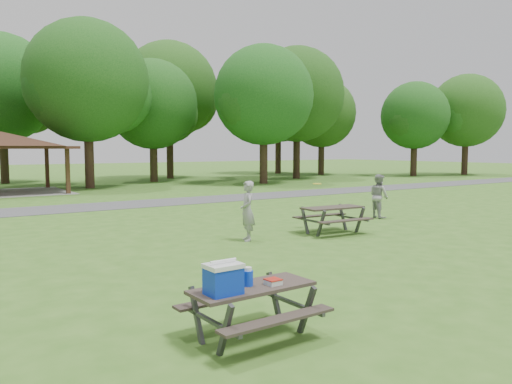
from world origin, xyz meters
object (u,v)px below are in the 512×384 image
at_px(picnic_table_near, 244,291).
at_px(frisbee_catcher, 379,196).
at_px(frisbee_thrower, 247,211).
at_px(picnic_table_middle, 333,213).

height_order(picnic_table_near, frisbee_catcher, frisbee_catcher).
height_order(picnic_table_near, frisbee_thrower, frisbee_thrower).
bearing_deg(picnic_table_middle, picnic_table_near, -140.61).
bearing_deg(frisbee_catcher, frisbee_thrower, 111.85).
bearing_deg(frisbee_catcher, picnic_table_near, 136.35).
distance_m(picnic_table_middle, frisbee_catcher, 4.10).
distance_m(picnic_table_near, frisbee_thrower, 7.44).
xyz_separation_m(picnic_table_near, frisbee_thrower, (4.14, 6.18, 0.15)).
height_order(frisbee_thrower, frisbee_catcher, frisbee_thrower).
xyz_separation_m(picnic_table_near, frisbee_catcher, (10.83, 7.30, 0.13)).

